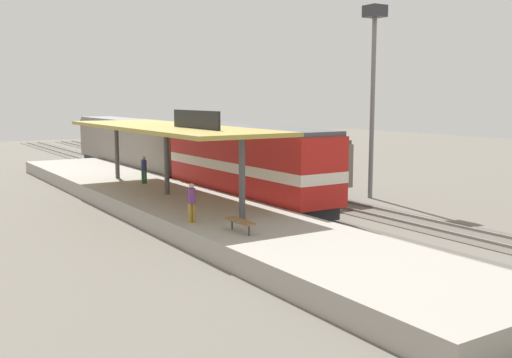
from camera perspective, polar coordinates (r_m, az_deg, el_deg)
The scene contains 12 objects.
ground_plane at distance 36.56m, azimuth 1.02°, elevation -1.98°, with size 120.00×120.00×0.00m, color #666056.
track_near at distance 35.51m, azimuth -1.68°, elevation -2.22°, with size 3.20×110.00×0.16m.
track_far at distance 38.04m, azimuth 4.28°, elevation -1.56°, with size 3.20×110.00×0.16m.
platform at distance 33.35m, azimuth -8.48°, elevation -2.24°, with size 6.00×44.00×0.90m, color #9E998E.
station_canopy at distance 32.80m, azimuth -8.56°, elevation 4.78°, with size 5.20×18.00×4.70m.
platform_bench at distance 23.67m, azimuth -1.52°, elevation -4.09°, with size 0.44×1.70×0.50m.
locomotive at distance 34.41m, azimuth -0.93°, elevation 1.46°, with size 2.93×14.43×4.44m.
passenger_carriage_single at distance 50.57m, azimuth -11.70°, elevation 3.24°, with size 2.90×20.00×4.24m.
freight_car at distance 39.90m, azimuth 2.04°, elevation 1.71°, with size 2.80×12.00×3.54m.
light_mast at distance 37.39m, azimuth 11.21°, elevation 11.01°, with size 1.10×1.10×11.70m.
person_waiting at distance 37.58m, azimuth -10.69°, elevation 1.01°, with size 0.34×0.34×1.71m.
person_walking at distance 25.54m, azimuth -6.19°, elevation -2.09°, with size 0.34×0.34×1.71m.
Camera 1 is at (-17.93, -30.01, 6.24)m, focal length 41.72 mm.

